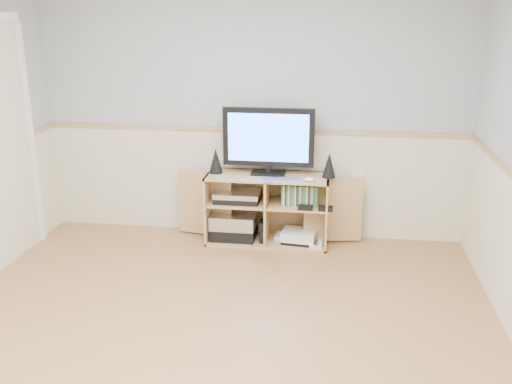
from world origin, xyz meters
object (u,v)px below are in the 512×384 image
media_cabinet (268,206)px  monitor (268,139)px  keyboard (280,180)px  game_consoles (298,236)px

media_cabinet → monitor: size_ratio=2.11×
keyboard → game_consoles: keyboard is taller
game_consoles → media_cabinet: bearing=167.5°
media_cabinet → keyboard: keyboard is taller
media_cabinet → game_consoles: (0.29, -0.06, -0.26)m
media_cabinet → game_consoles: bearing=-12.5°
monitor → keyboard: (0.13, -0.19, -0.32)m
keyboard → media_cabinet: bearing=113.1°
media_cabinet → monitor: bearing=-90.0°
media_cabinet → keyboard: bearing=-55.2°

